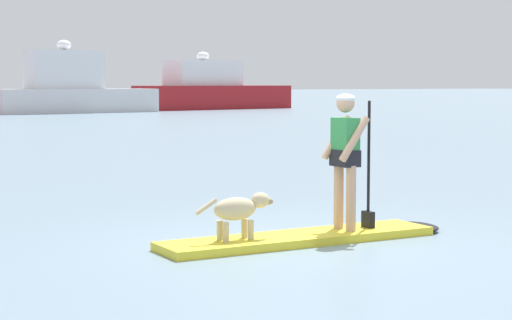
{
  "coord_description": "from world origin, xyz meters",
  "views": [
    {
      "loc": [
        -5.66,
        -8.76,
        1.87
      ],
      "look_at": [
        0.0,
        1.0,
        0.9
      ],
      "focal_mm": 62.99,
      "sensor_mm": 36.0,
      "label": 1
    }
  ],
  "objects_px": {
    "moored_boat_port": "(211,91)",
    "person_paddler": "(346,152)",
    "paddleboard": "(315,237)",
    "dog": "(239,210)",
    "moored_boat_outer": "(72,90)"
  },
  "relations": [
    {
      "from": "dog",
      "to": "person_paddler",
      "type": "bearing_deg",
      "value": -1.07
    },
    {
      "from": "moored_boat_port",
      "to": "dog",
      "type": "bearing_deg",
      "value": -116.93
    },
    {
      "from": "paddleboard",
      "to": "dog",
      "type": "relative_size",
      "value": 3.78
    },
    {
      "from": "paddleboard",
      "to": "moored_boat_outer",
      "type": "xyz_separation_m",
      "value": [
        12.31,
        45.43,
        1.39
      ]
    },
    {
      "from": "person_paddler",
      "to": "dog",
      "type": "relative_size",
      "value": 1.66
    },
    {
      "from": "dog",
      "to": "moored_boat_outer",
      "type": "xyz_separation_m",
      "value": [
        13.33,
        45.41,
        0.99
      ]
    },
    {
      "from": "dog",
      "to": "moored_boat_port",
      "type": "xyz_separation_m",
      "value": [
        24.46,
        48.15,
        0.84
      ]
    },
    {
      "from": "paddleboard",
      "to": "moored_boat_outer",
      "type": "bearing_deg",
      "value": 74.84
    },
    {
      "from": "dog",
      "to": "moored_boat_outer",
      "type": "bearing_deg",
      "value": 73.64
    },
    {
      "from": "moored_boat_port",
      "to": "person_paddler",
      "type": "bearing_deg",
      "value": -115.52
    },
    {
      "from": "moored_boat_outer",
      "to": "paddleboard",
      "type": "bearing_deg",
      "value": -105.16
    },
    {
      "from": "dog",
      "to": "moored_boat_port",
      "type": "relative_size",
      "value": 0.08
    },
    {
      "from": "paddleboard",
      "to": "person_paddler",
      "type": "xyz_separation_m",
      "value": [
        0.44,
        -0.01,
        1.0
      ]
    },
    {
      "from": "paddleboard",
      "to": "moored_boat_outer",
      "type": "distance_m",
      "value": 47.08
    },
    {
      "from": "paddleboard",
      "to": "dog",
      "type": "xyz_separation_m",
      "value": [
        -1.02,
        0.02,
        0.39
      ]
    }
  ]
}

